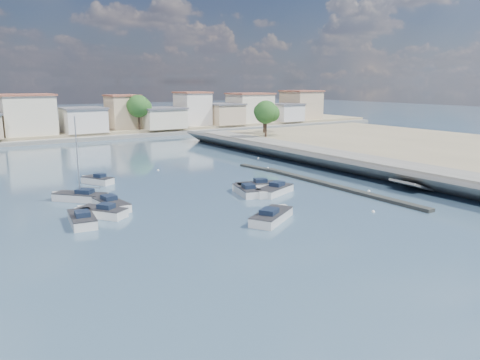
# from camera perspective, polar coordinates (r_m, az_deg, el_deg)

# --- Properties ---
(ground) EXTENTS (400.00, 400.00, 0.00)m
(ground) POSITION_cam_1_polar(r_m,az_deg,el_deg) (76.69, -8.42, 2.61)
(ground) COLOR #334D66
(ground) RESTS_ON ground
(seawall_walkway) EXTENTS (5.00, 90.00, 1.80)m
(seawall_walkway) POSITION_cam_1_polar(r_m,az_deg,el_deg) (66.29, 16.72, 1.57)
(seawall_walkway) COLOR slate
(seawall_walkway) RESTS_ON ground
(seawall_embankment) EXTENTS (49.65, 90.00, 2.90)m
(seawall_embankment) POSITION_cam_1_polar(r_m,az_deg,el_deg) (83.86, 26.31, 2.88)
(seawall_embankment) COLOR slate
(seawall_embankment) RESTS_ON ground
(breakwater) EXTENTS (2.00, 31.02, 0.35)m
(breakwater) POSITION_cam_1_polar(r_m,az_deg,el_deg) (57.92, 9.49, -0.26)
(breakwater) COLOR black
(breakwater) RESTS_ON ground
(far_shore_land) EXTENTS (160.00, 40.00, 1.40)m
(far_shore_land) POSITION_cam_1_polar(r_m,az_deg,el_deg) (125.37, -18.60, 6.01)
(far_shore_land) COLOR gray
(far_shore_land) RESTS_ON ground
(far_shore_quay) EXTENTS (160.00, 2.50, 0.80)m
(far_shore_quay) POSITION_cam_1_polar(r_m,az_deg,el_deg) (105.34, -15.61, 5.02)
(far_shore_quay) COLOR slate
(far_shore_quay) RESTS_ON ground
(far_town) EXTENTS (113.01, 12.80, 8.35)m
(far_town) POSITION_cam_1_polar(r_m,az_deg,el_deg) (114.11, -11.51, 8.00)
(far_town) COLOR beige
(far_town) RESTS_ON far_shore_land
(shore_trees) EXTENTS (74.56, 38.32, 7.92)m
(shore_trees) POSITION_cam_1_polar(r_m,az_deg,el_deg) (104.99, -10.93, 8.41)
(shore_trees) COLOR #38281E
(shore_trees) RESTS_ON ground
(motorboat_a) EXTENTS (4.09, 4.73, 1.48)m
(motorboat_a) POSITION_cam_1_polar(r_m,az_deg,el_deg) (45.12, -16.68, -3.81)
(motorboat_a) COLOR silver
(motorboat_a) RESTS_ON ground
(motorboat_b) EXTENTS (3.06, 5.38, 1.48)m
(motorboat_b) POSITION_cam_1_polar(r_m,az_deg,el_deg) (51.81, 0.77, -1.30)
(motorboat_b) COLOR silver
(motorboat_b) RESTS_ON ground
(motorboat_c) EXTENTS (5.23, 3.11, 1.48)m
(motorboat_c) POSITION_cam_1_polar(r_m,az_deg,el_deg) (53.84, 1.78, -0.80)
(motorboat_c) COLOR silver
(motorboat_c) RESTS_ON ground
(motorboat_d) EXTENTS (5.66, 3.87, 1.48)m
(motorboat_d) POSITION_cam_1_polar(r_m,az_deg,el_deg) (51.71, 4.08, -1.35)
(motorboat_d) COLOR silver
(motorboat_d) RESTS_ON ground
(motorboat_e) EXTENTS (2.56, 5.55, 1.48)m
(motorboat_e) POSITION_cam_1_polar(r_m,az_deg,el_deg) (43.52, -18.74, -4.52)
(motorboat_e) COLOR silver
(motorboat_e) RESTS_ON ground
(motorboat_f) EXTENTS (3.34, 4.33, 1.48)m
(motorboat_f) POSITION_cam_1_polar(r_m,az_deg,el_deg) (59.79, -17.11, -0.05)
(motorboat_f) COLOR silver
(motorboat_f) RESTS_ON ground
(motorboat_g) EXTENTS (2.47, 5.65, 1.48)m
(motorboat_g) POSITION_cam_1_polar(r_m,az_deg,el_deg) (47.22, -15.27, -3.03)
(motorboat_g) COLOR silver
(motorboat_g) RESTS_ON ground
(motorboat_h) EXTENTS (5.75, 4.62, 1.48)m
(motorboat_h) POSITION_cam_1_polar(r_m,az_deg,el_deg) (42.13, 4.00, -4.43)
(motorboat_h) COLOR silver
(motorboat_h) RESTS_ON ground
(sailboat) EXTENTS (5.16, 5.32, 9.00)m
(sailboat) POSITION_cam_1_polar(r_m,az_deg,el_deg) (51.73, -19.14, -1.94)
(sailboat) COLOR silver
(sailboat) RESTS_ON ground
(mooring_buoys) EXTENTS (18.17, 40.50, 0.32)m
(mooring_buoys) POSITION_cam_1_polar(r_m,az_deg,el_deg) (58.39, 7.51, -0.22)
(mooring_buoys) COLOR white
(mooring_buoys) RESTS_ON ground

